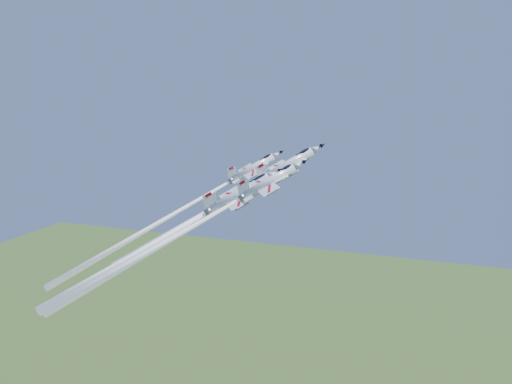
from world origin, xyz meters
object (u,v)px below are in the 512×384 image
(jet_left, at_px, (174,214))
(jet_right, at_px, (187,230))
(jet_lead, at_px, (228,200))
(jet_slot, at_px, (171,234))

(jet_left, bearing_deg, jet_right, -1.66)
(jet_lead, relative_size, jet_right, 0.88)
(jet_lead, distance_m, jet_slot, 13.95)
(jet_left, relative_size, jet_right, 1.08)
(jet_lead, height_order, jet_right, jet_lead)
(jet_right, distance_m, jet_slot, 8.67)
(jet_right, height_order, jet_slot, jet_right)
(jet_right, relative_size, jet_slot, 1.04)
(jet_lead, xyz_separation_m, jet_right, (-2.18, -14.88, -2.98))
(jet_lead, xyz_separation_m, jet_slot, (-8.44, -9.53, -5.70))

